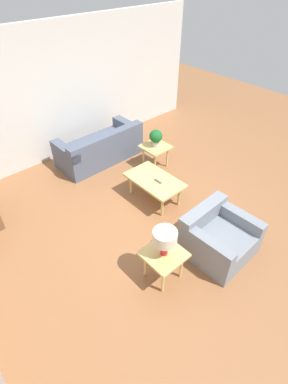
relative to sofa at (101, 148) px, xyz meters
The scene contains 10 objects.
ground_plane 2.27m from the sofa, behind, with size 14.00×14.00×0.00m, color #8E5B38.
wall_right 1.40m from the sofa, 24.03° to the left, with size 0.12×7.20×2.70m.
sofa is the anchor object (origin of this frame).
armchair 3.30m from the sofa, behind, with size 0.93×0.96×0.70m.
coffee_table 1.76m from the sofa, behind, with size 1.06×0.63×0.45m.
side_table_plant 1.22m from the sofa, 143.87° to the right, with size 0.53×0.53×0.49m.
side_table_lamp 3.29m from the sofa, 159.92° to the left, with size 0.53×0.53×0.49m.
potted_plant 1.28m from the sofa, 143.87° to the right, with size 0.27×0.27×0.36m.
table_lamp 3.33m from the sofa, 159.92° to the left, with size 0.32×0.32×0.42m.
remote_control 1.86m from the sofa, behind, with size 0.16×0.04×0.02m.
Camera 1 is at (-2.61, 2.68, 3.67)m, focal length 28.00 mm.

